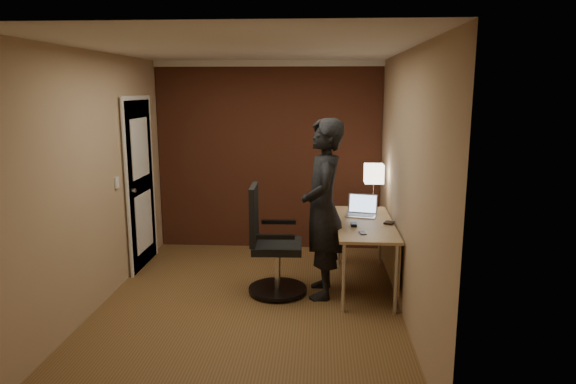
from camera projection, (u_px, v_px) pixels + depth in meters
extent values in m
plane|color=brown|center=(250.00, 304.00, 5.19)|extent=(4.00, 4.00, 0.00)
plane|color=white|center=(246.00, 48.00, 4.70)|extent=(4.00, 4.00, 0.00)
plane|color=tan|center=(269.00, 156.00, 6.90)|extent=(3.00, 0.00, 3.00)
plane|color=tan|center=(200.00, 244.00, 2.99)|extent=(3.00, 0.00, 3.00)
plane|color=tan|center=(97.00, 181.00, 5.04)|extent=(0.00, 4.00, 4.00)
plane|color=tan|center=(405.00, 184.00, 4.85)|extent=(0.00, 4.00, 4.00)
cube|color=brown|center=(269.00, 156.00, 6.87)|extent=(2.98, 0.06, 2.50)
cube|color=silver|center=(268.00, 63.00, 6.63)|extent=(3.00, 0.08, 0.08)
cube|color=silver|center=(195.00, 28.00, 2.79)|extent=(3.00, 0.08, 0.08)
cube|color=silver|center=(92.00, 54.00, 4.80)|extent=(0.08, 4.00, 0.08)
cube|color=silver|center=(407.00, 52.00, 4.62)|extent=(0.08, 4.00, 0.08)
cube|color=silver|center=(140.00, 185.00, 6.16)|extent=(0.05, 0.82, 2.02)
cube|color=silver|center=(141.00, 185.00, 6.16)|extent=(0.02, 0.92, 2.12)
cylinder|color=silver|center=(133.00, 191.00, 5.84)|extent=(0.05, 0.05, 0.05)
cube|color=silver|center=(117.00, 183.00, 5.50)|extent=(0.02, 0.08, 0.12)
cube|color=tan|center=(365.00, 223.00, 5.52)|extent=(0.60, 1.50, 0.03)
cube|color=tan|center=(390.00, 249.00, 5.56)|extent=(0.02, 1.38, 0.54)
cylinder|color=silver|center=(344.00, 278.00, 4.94)|extent=(0.04, 0.04, 0.70)
cylinder|color=silver|center=(339.00, 237.00, 6.29)|extent=(0.04, 0.04, 0.70)
cylinder|color=silver|center=(396.00, 279.00, 4.90)|extent=(0.04, 0.04, 0.70)
cylinder|color=silver|center=(380.00, 238.00, 6.25)|extent=(0.04, 0.04, 0.70)
cube|color=silver|center=(373.00, 208.00, 6.14)|extent=(0.11, 0.11, 0.01)
cylinder|color=silver|center=(373.00, 195.00, 6.11)|extent=(0.01, 0.01, 0.30)
cube|color=white|center=(374.00, 174.00, 6.05)|extent=(0.22, 0.22, 0.22)
cube|color=silver|center=(361.00, 216.00, 5.76)|extent=(0.37, 0.30, 0.01)
cube|color=silver|center=(363.00, 203.00, 5.85)|extent=(0.33, 0.13, 0.22)
cube|color=#B2CCF2|center=(363.00, 204.00, 5.84)|extent=(0.30, 0.11, 0.19)
cube|color=gray|center=(361.00, 215.00, 5.75)|extent=(0.30, 0.19, 0.00)
cube|color=black|center=(354.00, 225.00, 5.35)|extent=(0.06, 0.10, 0.03)
cube|color=black|center=(363.00, 233.00, 5.08)|extent=(0.08, 0.12, 0.01)
cube|color=black|center=(389.00, 223.00, 5.44)|extent=(0.13, 0.14, 0.02)
cylinder|color=black|center=(278.00, 289.00, 5.46)|extent=(0.62, 0.62, 0.03)
cylinder|color=silver|center=(278.00, 268.00, 5.42)|extent=(0.07, 0.07, 0.46)
cube|color=black|center=(277.00, 246.00, 5.37)|extent=(0.52, 0.52, 0.08)
cube|color=black|center=(254.00, 214.00, 5.31)|extent=(0.07, 0.47, 0.61)
cube|color=black|center=(279.00, 222.00, 5.61)|extent=(0.38, 0.07, 0.04)
cube|color=black|center=(276.00, 237.00, 5.05)|extent=(0.38, 0.07, 0.04)
imported|color=black|center=(323.00, 209.00, 5.26)|extent=(0.47, 0.69, 1.85)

